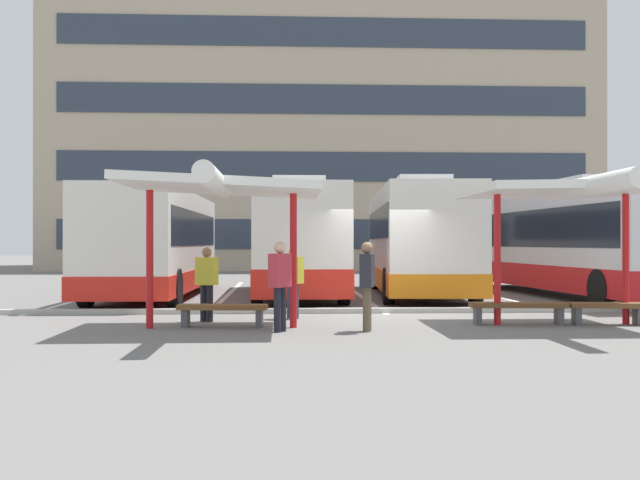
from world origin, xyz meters
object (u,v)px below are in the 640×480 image
Objects in this scene: coach_bus_2 at (417,242)px; waiting_passenger_2 at (280,279)px; bench_1 at (518,308)px; bench_2 at (607,309)px; coach_bus_3 at (565,243)px; coach_bus_1 at (297,243)px; bench_0 at (222,310)px; waiting_passenger_1 at (367,280)px; waiting_shelter_1 at (567,192)px; coach_bus_0 at (156,243)px; waiting_shelter_0 at (221,188)px; waiting_passenger_3 at (207,279)px; waiting_passenger_0 at (293,278)px.

waiting_passenger_2 is (-4.29, -9.42, -0.72)m from coach_bus_2.
bench_2 is (1.80, -0.13, -0.01)m from bench_1.
coach_bus_3 is at bearing 74.42° from bench_2.
coach_bus_3 is at bearing -1.99° from coach_bus_1.
bench_1 is (6.00, 0.18, 0.00)m from bench_0.
coach_bus_2 reaches higher than waiting_passenger_2.
bench_0 is 2.98m from waiting_passenger_1.
waiting_shelter_1 is 2.54m from bench_2.
waiting_passenger_1 is at bearing -105.69° from coach_bus_2.
bench_2 is at bearing -105.58° from coach_bus_3.
bench_2 is (10.52, -8.17, -1.32)m from coach_bus_0.
waiting_shelter_1 reaches higher than bench_1.
coach_bus_3 is at bearing 40.78° from waiting_shelter_0.
coach_bus_1 reaches higher than bench_1.
coach_bus_3 is 7.75× the size of waiting_passenger_3.
waiting_passenger_0 reaches higher than bench_1.
waiting_passenger_0 is 1.00× the size of waiting_passenger_3.
bench_1 is 4.83m from waiting_passenger_0.
waiting_shelter_1 is 2.54m from bench_1.
waiting_shelter_0 is 2.75× the size of bench_0.
waiting_passenger_0 is at bearing 48.15° from bench_0.
bench_1 is (0.57, -8.40, -1.37)m from coach_bus_2.
waiting_passenger_0 is (-8.69, -6.71, -0.77)m from coach_bus_3.
bench_0 and bench_2 have the same top height.
waiting_shelter_0 is at bearing -176.51° from bench_2.
bench_1 is (6.00, 0.60, -2.38)m from waiting_shelter_0.
coach_bus_1 is at bearing 79.35° from bench_0.
coach_bus_0 is 6.65× the size of bench_2.
waiting_shelter_0 reaches higher than waiting_passenger_2.
bench_2 is at bearing -74.49° from coach_bus_2.
waiting_shelter_0 is 2.38m from waiting_passenger_3.
coach_bus_2 reaches higher than coach_bus_1.
waiting_passenger_1 reaches higher than waiting_passenger_3.
waiting_passenger_0 is (-4.59, 1.40, 0.56)m from bench_1.
coach_bus_3 is (4.66, -0.30, -0.04)m from coach_bus_2.
waiting_passenger_3 is at bearing -105.10° from coach_bus_1.
bench_0 is 2.19m from waiting_passenger_0.
coach_bus_1 reaches higher than bench_2.
coach_bus_0 is at bearing 107.77° from waiting_passenger_3.
bench_2 is at bearing 3.49° from waiting_shelter_0.
bench_1 is at bearing -116.80° from coach_bus_3.
coach_bus_1 is 2.06× the size of waiting_shelter_1.
waiting_passenger_0 is at bearing -91.66° from coach_bus_1.
waiting_shelter_0 reaches higher than waiting_passenger_3.
waiting_passenger_3 is (-1.83, -0.53, -0.00)m from waiting_passenger_0.
coach_bus_2 is 9.58m from waiting_passenger_3.
waiting_shelter_0 is 2.92× the size of waiting_passenger_1.
waiting_passenger_3 is (-2.03, -7.54, -0.76)m from coach_bus_1.
coach_bus_1 reaches higher than waiting_passenger_2.
coach_bus_2 reaches higher than waiting_shelter_0.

